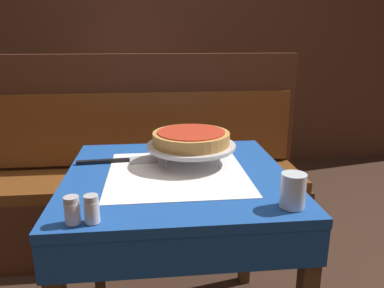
# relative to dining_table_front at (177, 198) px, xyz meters

# --- Properties ---
(dining_table_front) EXTENTS (0.78, 0.78, 0.73)m
(dining_table_front) POSITION_rel_dining_table_front_xyz_m (0.00, 0.00, 0.00)
(dining_table_front) COLOR #194799
(dining_table_front) RESTS_ON ground_plane
(dining_table_rear) EXTENTS (0.71, 0.71, 0.73)m
(dining_table_rear) POSITION_rel_dining_table_front_xyz_m (-0.32, 1.70, -0.02)
(dining_table_rear) COLOR red
(dining_table_rear) RESTS_ON ground_plane
(booth_bench) EXTENTS (1.80, 0.45, 1.10)m
(booth_bench) POSITION_rel_dining_table_front_xyz_m (-0.13, 0.77, -0.31)
(booth_bench) COLOR #4C2819
(booth_bench) RESTS_ON ground_plane
(back_wall_panel) EXTENTS (6.00, 0.04, 2.40)m
(back_wall_panel) POSITION_rel_dining_table_front_xyz_m (0.00, 2.25, 0.56)
(back_wall_panel) COLOR #4C2D1E
(back_wall_panel) RESTS_ON ground_plane
(pizza_pan_stand) EXTENTS (0.34, 0.34, 0.07)m
(pizza_pan_stand) POSITION_rel_dining_table_front_xyz_m (0.06, 0.10, 0.16)
(pizza_pan_stand) COLOR #ADADB2
(pizza_pan_stand) RESTS_ON dining_table_front
(deep_dish_pizza) EXTENTS (0.29, 0.29, 0.05)m
(deep_dish_pizza) POSITION_rel_dining_table_front_xyz_m (0.06, 0.10, 0.20)
(deep_dish_pizza) COLOR #C68E47
(deep_dish_pizza) RESTS_ON pizza_pan_stand
(pizza_server) EXTENTS (0.31, 0.10, 0.01)m
(pizza_server) POSITION_rel_dining_table_front_xyz_m (-0.21, 0.14, 0.10)
(pizza_server) COLOR #BCBCC1
(pizza_server) RESTS_ON dining_table_front
(water_glass_near) EXTENTS (0.07, 0.07, 0.10)m
(water_glass_near) POSITION_rel_dining_table_front_xyz_m (0.31, -0.31, 0.15)
(water_glass_near) COLOR silver
(water_glass_near) RESTS_ON dining_table_front
(salt_shaker) EXTENTS (0.04, 0.04, 0.07)m
(salt_shaker) POSITION_rel_dining_table_front_xyz_m (-0.29, -0.34, 0.13)
(salt_shaker) COLOR silver
(salt_shaker) RESTS_ON dining_table_front
(pepper_shaker) EXTENTS (0.04, 0.04, 0.08)m
(pepper_shaker) POSITION_rel_dining_table_front_xyz_m (-0.24, -0.34, 0.13)
(pepper_shaker) COLOR silver
(pepper_shaker) RESTS_ON dining_table_front
(condiment_caddy) EXTENTS (0.12, 0.12, 0.15)m
(condiment_caddy) POSITION_rel_dining_table_front_xyz_m (-0.36, 1.72, 0.13)
(condiment_caddy) COLOR black
(condiment_caddy) RESTS_ON dining_table_rear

